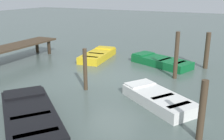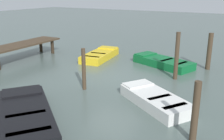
{
  "view_description": "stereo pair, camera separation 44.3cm",
  "coord_description": "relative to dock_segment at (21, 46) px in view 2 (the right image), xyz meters",
  "views": [
    {
      "loc": [
        -10.17,
        -5.35,
        3.91
      ],
      "look_at": [
        0.0,
        0.0,
        0.35
      ],
      "focal_mm": 41.24,
      "sensor_mm": 36.0,
      "label": 1
    },
    {
      "loc": [
        -9.96,
        -5.74,
        3.91
      ],
      "look_at": [
        0.0,
        0.0,
        0.35
      ],
      "focal_mm": 41.24,
      "sensor_mm": 36.0,
      "label": 2
    }
  ],
  "objects": [
    {
      "name": "rowboat_yellow",
      "position": [
        2.48,
        -3.86,
        -0.61
      ],
      "size": [
        3.28,
        1.63,
        0.46
      ],
      "rotation": [
        0.0,
        0.0,
        0.14
      ],
      "color": "gold",
      "rests_on": "ground_plane"
    },
    {
      "name": "mooring_piling_far_right",
      "position": [
        -3.75,
        -10.78,
        0.03
      ],
      "size": [
        0.19,
        0.19,
        1.72
      ],
      "primitive_type": "cylinder",
      "color": "#423323",
      "rests_on": "ground_plane"
    },
    {
      "name": "mooring_piling_far_left",
      "position": [
        3.43,
        -9.85,
        0.12
      ],
      "size": [
        0.24,
        0.24,
        1.88
      ],
      "primitive_type": "cylinder",
      "color": "#423323",
      "rests_on": "ground_plane"
    },
    {
      "name": "dock_segment",
      "position": [
        0.0,
        0.0,
        0.0
      ],
      "size": [
        5.25,
        1.58,
        0.95
      ],
      "rotation": [
        0.0,
        0.0,
        0.03
      ],
      "color": "#423323",
      "rests_on": "ground_plane"
    },
    {
      "name": "rowboat_white",
      "position": [
        -2.07,
        -9.06,
        -0.61
      ],
      "size": [
        2.59,
        3.11,
        0.46
      ],
      "rotation": [
        0.0,
        0.0,
        1.0
      ],
      "color": "silver",
      "rests_on": "ground_plane"
    },
    {
      "name": "rowboat_black",
      "position": [
        -5.19,
        -5.99,
        -0.61
      ],
      "size": [
        3.58,
        4.0,
        0.46
      ],
      "rotation": [
        0.0,
        0.0,
        0.91
      ],
      "color": "black",
      "rests_on": "ground_plane"
    },
    {
      "name": "mooring_piling_mid_left",
      "position": [
        -2.08,
        -5.98,
        0.04
      ],
      "size": [
        0.16,
        0.16,
        1.72
      ],
      "primitive_type": "cylinder",
      "color": "#423323",
      "rests_on": "ground_plane"
    },
    {
      "name": "rowboat_green",
      "position": [
        2.87,
        -7.61,
        -0.61
      ],
      "size": [
        2.34,
        3.54,
        0.46
      ],
      "rotation": [
        0.0,
        0.0,
        1.22
      ],
      "color": "#0F602D",
      "rests_on": "ground_plane"
    },
    {
      "name": "mooring_piling_near_right",
      "position": [
        1.06,
        -8.86,
        0.26
      ],
      "size": [
        0.19,
        0.19,
        2.17
      ],
      "primitive_type": "cylinder",
      "color": "#423323",
      "rests_on": "ground_plane"
    },
    {
      "name": "ground_plane",
      "position": [
        -0.16,
        -6.2,
        -0.83
      ],
      "size": [
        80.0,
        80.0,
        0.0
      ],
      "primitive_type": "plane",
      "color": "#4C5B56"
    }
  ]
}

